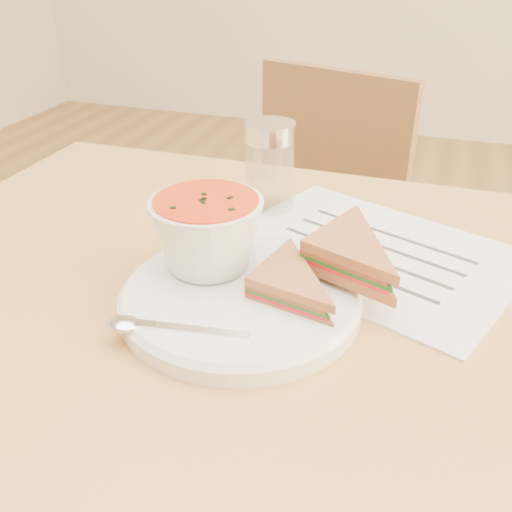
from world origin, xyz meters
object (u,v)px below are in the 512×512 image
at_px(dining_table, 278,509).
at_px(plate, 241,299).
at_px(soup_bowl, 208,237).
at_px(chair_far, 288,273).
at_px(condiment_shaker, 270,167).

relative_size(dining_table, plate, 4.02).
height_order(dining_table, soup_bowl, soup_bowl).
distance_m(chair_far, plate, 0.70).
xyz_separation_m(plate, condiment_shaker, (-0.04, 0.23, 0.05)).
bearing_deg(dining_table, condiment_shaker, 112.57).
height_order(chair_far, soup_bowl, soup_bowl).
relative_size(chair_far, soup_bowl, 7.00).
distance_m(dining_table, plate, 0.39).
height_order(chair_far, condiment_shaker, condiment_shaker).
bearing_deg(soup_bowl, dining_table, 11.14).
xyz_separation_m(dining_table, chair_far, (-0.15, 0.55, 0.04)).
height_order(dining_table, chair_far, chair_far).
bearing_deg(condiment_shaker, chair_far, 100.42).
height_order(plate, soup_bowl, soup_bowl).
distance_m(plate, soup_bowl, 0.08).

